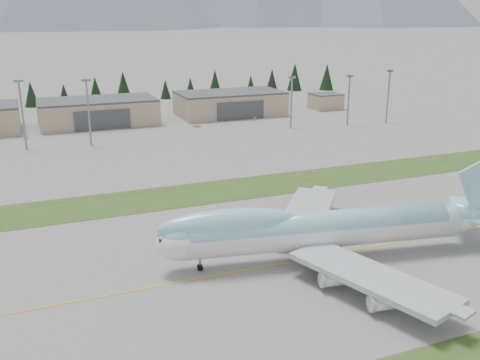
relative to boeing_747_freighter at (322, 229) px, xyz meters
name	(u,v)px	position (x,y,z in m)	size (l,w,h in m)	color
ground	(291,262)	(-5.97, 0.79, -6.14)	(7000.00, 7000.00, 0.00)	slate
grass_strip_far	(212,192)	(-5.97, 45.79, -6.14)	(400.00, 18.00, 0.08)	#324B1A
taxiway_line_main	(291,262)	(-5.97, 0.79, -6.14)	(400.00, 0.40, 0.02)	gold
boeing_747_freighter	(322,229)	(0.00, 0.00, 0.00)	(71.00, 60.13, 18.62)	white
hangar_center	(98,112)	(-20.97, 150.68, -0.75)	(48.00, 26.60, 10.80)	tan
hangar_right	(230,103)	(39.03, 150.68, -0.75)	(48.00, 26.60, 10.80)	tan
control_shed	(326,101)	(89.03, 148.79, -2.34)	(14.00, 12.00, 7.60)	tan
floodlight_masts	(198,95)	(11.26, 111.33, 9.66)	(163.61, 10.88, 23.77)	gray
service_vehicle_a	(26,139)	(-50.43, 131.66, -6.14)	(1.25, 3.09, 1.05)	silver
service_vehicle_b	(197,127)	(15.92, 129.13, -6.14)	(1.18, 3.34, 1.10)	#9FB52D
service_vehicle_c	(253,118)	(45.37, 138.58, -6.14)	(1.91, 4.70, 1.36)	silver
conifer_belt	(98,88)	(-12.56, 213.05, 1.43)	(272.91, 15.92, 16.78)	black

